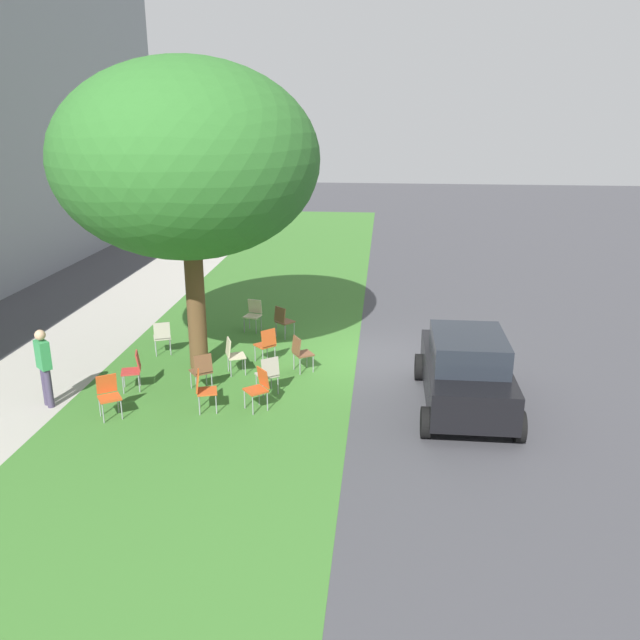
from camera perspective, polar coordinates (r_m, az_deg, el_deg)
The scene contains 18 objects.
ground at distance 16.38m, azimuth 3.93°, elevation -3.44°, with size 80.00×80.00×0.00m, color #424247.
grass_verge at distance 16.76m, azimuth -7.09°, elevation -3.02°, with size 48.00×6.00×0.01m, color #3D752D.
sidewalk_strip at distance 18.21m, azimuth -20.74°, elevation -2.35°, with size 48.00×2.80×0.01m, color #ADA89E.
street_tree at distance 15.07m, azimuth -11.50°, elevation 13.48°, with size 5.87×5.87×7.06m.
chair_0 at distance 14.62m, azimuth -10.26°, elevation -4.22°, with size 0.58×0.58×0.88m.
chair_1 at distance 13.61m, azimuth -5.37°, elevation -5.74°, with size 0.58×0.59×0.88m.
chair_2 at distance 15.02m, azimuth -15.92°, elevation -4.03°, with size 0.52×0.53×0.88m.
chair_3 at distance 16.95m, azimuth -13.59°, elevation -1.30°, with size 0.54×0.54×0.88m.
chair_4 at distance 15.43m, azimuth -1.71°, elevation -2.73°, with size 0.57×0.57×0.88m.
chair_5 at distance 18.37m, azimuth -5.82°, elevation 0.63°, with size 0.51×0.50×0.88m.
chair_6 at distance 16.01m, azimuth -4.70°, elevation -1.99°, with size 0.59×0.59×0.88m.
chair_7 at distance 15.42m, azimuth -7.58°, elevation -2.89°, with size 0.54×0.55×0.88m.
chair_8 at distance 17.73m, azimuth -3.25°, elevation 0.05°, with size 0.59×0.59×0.88m.
chair_9 at distance 14.26m, azimuth -4.53°, elevation -4.57°, with size 0.58×0.58×0.88m.
chair_10 at distance 13.66m, azimuth -10.14°, elevation -5.85°, with size 0.51×0.52×0.88m.
chair_11 at distance 13.90m, azimuth -17.96°, elevation -6.07°, with size 0.58×0.58×0.88m.
parked_car at distance 13.81m, azimuth 12.60°, elevation -4.32°, with size 3.70×1.92×1.65m.
pedestrian_0 at distance 14.67m, azimuth -22.90°, elevation -3.63°, with size 0.39×0.40×1.69m.
Camera 1 is at (-15.24, -0.38, 5.99)m, focal length 36.73 mm.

